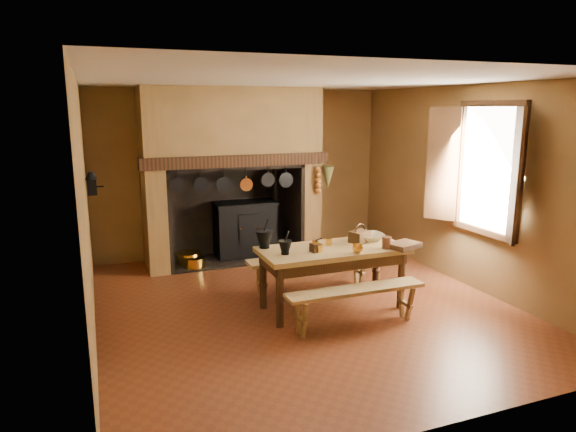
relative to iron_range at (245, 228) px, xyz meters
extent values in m
plane|color=#632F17|center=(0.04, -2.45, -0.48)|extent=(5.50, 5.50, 0.00)
plane|color=silver|center=(0.04, -2.45, 2.32)|extent=(5.50, 5.50, 0.00)
cube|color=olive|center=(0.04, 0.30, 0.92)|extent=(5.00, 0.02, 2.80)
cube|color=olive|center=(-2.46, -2.45, 0.92)|extent=(0.02, 5.50, 2.80)
cube|color=olive|center=(2.54, -2.45, 0.92)|extent=(0.02, 5.50, 2.80)
cube|color=olive|center=(0.04, -5.20, 0.92)|extent=(5.00, 0.02, 2.80)
cube|color=olive|center=(-1.51, -0.15, 0.92)|extent=(0.30, 0.90, 2.80)
cube|color=olive|center=(0.99, -0.15, 0.92)|extent=(0.30, 0.90, 2.80)
cube|color=olive|center=(-0.26, -0.15, 1.72)|extent=(2.20, 0.90, 1.20)
cube|color=black|center=(-0.26, -0.55, 1.21)|extent=(2.95, 0.22, 0.18)
cube|color=black|center=(-0.26, 0.27, 0.32)|extent=(2.20, 0.06, 1.60)
cube|color=black|center=(-0.26, -0.15, -0.47)|extent=(2.20, 0.90, 0.02)
cube|color=black|center=(-0.01, 0.00, -0.03)|extent=(1.00, 0.50, 0.90)
cube|color=black|center=(-0.01, -0.02, 0.44)|extent=(1.04, 0.54, 0.04)
cube|color=black|center=(-0.01, -0.26, 0.07)|extent=(0.35, 0.02, 0.45)
cylinder|color=black|center=(0.54, 0.00, 0.77)|extent=(0.10, 0.10, 0.70)
cylinder|color=gold|center=(-0.16, -0.28, 0.07)|extent=(0.03, 0.03, 0.03)
cylinder|color=gold|center=(0.14, -0.28, 0.07)|extent=(0.03, 0.03, 0.03)
cylinder|color=gold|center=(-1.01, -0.15, -0.38)|extent=(0.40, 0.40, 0.20)
cylinder|color=gold|center=(-0.96, -0.40, -0.39)|extent=(0.34, 0.34, 0.18)
cube|color=black|center=(-1.21, -0.05, -0.40)|extent=(0.18, 0.18, 0.16)
cone|color=brown|center=(1.22, -0.66, 0.90)|extent=(0.20, 0.20, 0.35)
cube|color=white|center=(2.52, -2.85, 1.22)|extent=(0.02, 1.00, 1.60)
cube|color=#3D2213|center=(2.49, -2.85, 2.06)|extent=(0.08, 1.16, 0.08)
cube|color=#3D2213|center=(2.49, -2.85, 0.38)|extent=(0.08, 1.16, 0.08)
cube|color=#3D2213|center=(2.29, -3.53, 1.22)|extent=(0.29, 0.39, 1.60)
cube|color=#3D2213|center=(2.29, -2.17, 1.22)|extent=(0.29, 0.39, 1.60)
cube|color=black|center=(-2.38, -0.90, 0.97)|extent=(0.12, 0.12, 0.22)
cone|color=black|center=(-2.38, -0.90, 1.12)|extent=(0.16, 0.16, 0.10)
cylinder|color=black|center=(-2.29, -0.90, 0.97)|extent=(0.12, 0.02, 0.02)
cube|color=#A3854A|center=(0.35, -2.65, 0.28)|extent=(1.83, 0.81, 0.06)
cube|color=#3D2213|center=(0.35, -2.65, 0.18)|extent=(1.71, 0.69, 0.14)
cylinder|color=#3D2213|center=(-0.46, -2.95, -0.12)|extent=(0.09, 0.09, 0.73)
cylinder|color=#3D2213|center=(1.16, -2.95, -0.12)|extent=(0.09, 0.09, 0.73)
cylinder|color=#3D2213|center=(-0.46, -2.35, -0.12)|extent=(0.09, 0.09, 0.73)
cylinder|color=#3D2213|center=(1.16, -2.35, -0.12)|extent=(0.09, 0.09, 0.73)
cube|color=#A3854A|center=(0.35, -3.26, -0.04)|extent=(1.67, 0.29, 0.04)
cube|color=#A3854A|center=(0.35, -2.01, 0.00)|extent=(1.81, 0.32, 0.05)
cylinder|color=black|center=(-0.45, -2.36, 0.33)|extent=(0.13, 0.13, 0.04)
cone|color=black|center=(-0.45, -2.36, 0.44)|extent=(0.22, 0.22, 0.18)
cylinder|color=black|center=(-0.42, -2.36, 0.59)|extent=(0.09, 0.05, 0.18)
cylinder|color=black|center=(-0.31, -2.71, 0.32)|extent=(0.10, 0.10, 0.03)
cone|color=black|center=(-0.31, -2.71, 0.40)|extent=(0.17, 0.17, 0.14)
cylinder|color=black|center=(-0.29, -2.71, 0.52)|extent=(0.07, 0.02, 0.13)
cube|color=#3D2213|center=(0.07, -2.74, 0.36)|extent=(0.13, 0.13, 0.11)
cylinder|color=gold|center=(0.07, -2.74, 0.43)|extent=(0.08, 0.08, 0.03)
cylinder|color=black|center=(0.11, -2.74, 0.46)|extent=(0.09, 0.03, 0.03)
cylinder|color=gold|center=(0.11, -2.76, 0.35)|extent=(0.10, 0.10, 0.09)
cylinder|color=gold|center=(0.35, -2.52, 0.35)|extent=(0.09, 0.09, 0.08)
imported|color=beige|center=(0.95, -2.51, 0.35)|extent=(0.40, 0.40, 0.09)
cylinder|color=#522E1E|center=(0.95, -2.92, 0.38)|extent=(0.13, 0.13, 0.15)
cylinder|color=beige|center=(0.71, -2.57, 0.37)|extent=(0.10, 0.10, 0.13)
cube|color=#492D16|center=(0.79, -2.54, 0.38)|extent=(0.31, 0.28, 0.15)
torus|color=#492D16|center=(0.79, -2.54, 0.45)|extent=(0.20, 0.10, 0.21)
cube|color=#3D2213|center=(1.16, -2.98, 0.34)|extent=(0.45, 0.38, 0.07)
imported|color=gold|center=(0.52, -2.98, 0.36)|extent=(0.15, 0.15, 0.10)
camera|label=1|loc=(-2.37, -8.16, 2.01)|focal=32.00mm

